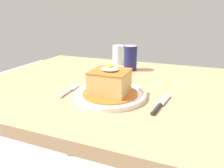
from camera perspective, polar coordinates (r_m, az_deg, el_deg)
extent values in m
cube|color=#A87F56|center=(0.84, 5.76, -1.57)|extent=(1.28, 0.85, 0.04)
cylinder|color=#A87F56|center=(1.49, -12.37, -7.76)|extent=(0.07, 0.07, 0.70)
cylinder|color=white|center=(0.71, -0.58, -3.16)|extent=(0.25, 0.25, 0.01)
torus|color=white|center=(0.71, -0.58, -2.61)|extent=(0.25, 0.25, 0.01)
cylinder|color=#B75B1E|center=(0.71, -0.58, -2.56)|extent=(0.19, 0.19, 0.01)
cube|color=tan|center=(0.69, -0.60, 0.55)|extent=(0.12, 0.12, 0.07)
cube|color=#B75B1E|center=(0.68, -0.61, 3.66)|extent=(0.12, 0.12, 0.00)
ellipsoid|color=white|center=(0.68, -0.62, 4.23)|extent=(0.06, 0.05, 0.01)
sphere|color=yellow|center=(0.68, -0.61, 4.59)|extent=(0.02, 0.02, 0.02)
cylinder|color=silver|center=(0.75, -12.97, -2.43)|extent=(0.02, 0.08, 0.01)
cube|color=silver|center=(0.80, -10.63, -0.83)|extent=(0.02, 0.05, 0.00)
cylinder|color=silver|center=(0.82, -9.30, -0.33)|extent=(0.00, 0.03, 0.00)
cylinder|color=silver|center=(0.82, -9.80, -0.27)|extent=(0.00, 0.03, 0.00)
cylinder|color=silver|center=(0.82, -10.29, -0.21)|extent=(0.00, 0.03, 0.00)
cylinder|color=#262628|center=(0.62, 12.32, -6.79)|extent=(0.02, 0.08, 0.01)
cube|color=silver|center=(0.70, 14.41, -4.15)|extent=(0.03, 0.09, 0.00)
cylinder|color=#191E51|center=(1.04, 5.15, 7.21)|extent=(0.07, 0.07, 0.12)
cylinder|color=silver|center=(1.03, 5.25, 10.59)|extent=(0.06, 0.06, 0.00)
cylinder|color=#3F2314|center=(1.18, 1.83, 7.10)|extent=(0.06, 0.06, 0.06)
cylinder|color=silver|center=(1.18, 1.85, 8.22)|extent=(0.07, 0.07, 0.10)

